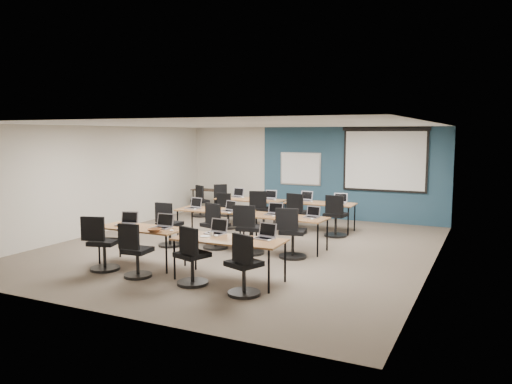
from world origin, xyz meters
The scene contains 58 objects.
floor centered at (0.00, 0.00, 0.00)m, with size 8.00×9.00×0.02m, color #6B6354.
ceiling centered at (0.00, 0.00, 2.70)m, with size 8.00×9.00×0.02m, color white.
wall_back centered at (0.00, 4.50, 1.35)m, with size 8.00×0.04×2.70m, color beige.
wall_front centered at (0.00, -4.50, 1.35)m, with size 8.00×0.04×2.70m, color beige.
wall_left centered at (-4.00, 0.00, 1.35)m, with size 0.04×9.00×2.70m, color beige.
wall_right centered at (4.00, 0.00, 1.35)m, with size 0.04×9.00×2.70m, color beige.
blue_accent_panel centered at (1.25, 4.47, 1.35)m, with size 5.50×0.04×2.70m, color #3D5977.
whiteboard centered at (-0.30, 4.43, 1.45)m, with size 1.28×0.03×0.98m.
projector_screen centered at (2.20, 4.41, 1.89)m, with size 2.40×0.10×1.82m.
training_table_front_left centered at (-1.05, -2.17, 0.68)m, with size 1.70×0.71×0.73m.
training_table_front_right centered at (0.97, -2.36, 0.69)m, with size 1.90×0.79×0.73m.
training_table_mid_left centered at (-0.91, 0.37, 0.68)m, with size 1.79×0.75×0.73m.
training_table_mid_right centered at (0.95, 0.19, 0.69)m, with size 1.81×0.75×0.73m.
training_table_back_left centered at (-1.02, 2.43, 0.69)m, with size 1.87×0.78×0.73m.
training_table_back_right centered at (0.95, 2.57, 0.68)m, with size 1.79×0.75×0.73m.
laptop_0 centered at (-1.46, -2.09, 0.79)m, with size 0.34×0.29×0.26m.
mouse_0 centered at (-1.28, -2.24, 0.74)m, with size 0.06×0.10×0.04m, color white.
task_chair_0 centered at (-1.45, -2.80, 0.42)m, with size 0.55×0.54×1.02m.
laptop_1 centered at (-0.64, -2.05, 0.80)m, with size 0.35×0.30×0.27m.
mouse_1 centered at (-0.30, -2.23, 0.74)m, with size 0.06×0.10×0.03m, color white.
task_chair_1 centered at (-0.60, -2.90, 0.40)m, with size 0.49×0.49×0.97m.
laptop_2 centered at (0.55, -2.06, 0.79)m, with size 0.34×0.29×0.26m.
mouse_2 centered at (0.67, -2.29, 0.74)m, with size 0.06×0.10×0.04m, color white.
task_chair_2 centered at (0.53, -2.86, 0.42)m, with size 0.55×0.53×1.01m.
laptop_3 centered at (1.51, -2.07, 0.79)m, with size 0.34×0.29×0.26m.
mouse_3 centered at (1.65, -2.23, 0.74)m, with size 0.06×0.09×0.03m, color white.
task_chair_3 centered at (1.56, -2.97, 0.41)m, with size 0.55×0.52×1.00m.
laptop_4 centered at (-1.45, 0.32, 0.79)m, with size 0.33×0.28×0.25m.
mouse_4 centered at (-1.32, 0.16, 0.74)m, with size 0.06×0.10×0.04m, color white.
task_chair_4 centered at (-1.51, -0.66, 0.41)m, with size 0.52×0.52×1.00m.
laptop_5 centered at (-0.49, 0.29, 0.79)m, with size 0.31×0.27×0.24m.
mouse_5 centered at (-0.34, 0.03, 0.74)m, with size 0.06×0.10×0.04m, color white.
task_chair_5 centered at (-0.46, -0.41, 0.43)m, with size 0.56×0.55×1.03m.
laptop_6 centered at (0.64, 0.31, 0.79)m, with size 0.34×0.29×0.26m.
mouse_6 centered at (0.73, 0.07, 0.74)m, with size 0.06×0.09×0.03m, color white.
task_chair_6 centered at (0.43, -0.52, 0.44)m, with size 0.58×0.58×1.05m.
laptop_7 centered at (1.51, 0.33, 0.79)m, with size 0.30×0.26×0.23m.
mouse_7 centered at (1.61, 0.06, 0.74)m, with size 0.06×0.10×0.04m, color white.
task_chair_7 centered at (1.35, -0.45, 0.43)m, with size 0.57×0.57×1.04m.
laptop_8 centered at (-1.52, 2.65, 0.79)m, with size 0.34×0.28×0.25m.
mouse_8 centered at (-1.28, 2.56, 0.74)m, with size 0.07×0.11×0.04m, color white.
task_chair_8 centered at (-1.35, 1.76, 0.39)m, with size 0.48×0.48×0.96m.
laptop_9 centered at (-0.50, 2.62, 0.79)m, with size 0.32×0.27×0.24m.
mouse_9 centered at (-0.27, 2.46, 0.74)m, with size 0.06×0.09×0.03m, color white.
task_chair_9 centered at (-0.46, 2.04, 0.43)m, with size 0.57×0.55×1.03m.
laptop_10 centered at (0.48, 2.77, 0.79)m, with size 0.33×0.28×0.25m.
mouse_10 centered at (0.73, 2.55, 0.74)m, with size 0.06×0.09×0.03m, color white.
task_chair_10 centered at (0.52, 1.96, 0.43)m, with size 0.55×0.55×1.03m.
laptop_11 centered at (1.43, 2.68, 0.79)m, with size 0.34×0.29×0.26m.
mouse_11 centered at (1.59, 2.45, 0.74)m, with size 0.06×0.09×0.03m, color white.
task_chair_11 centered at (1.54, 1.98, 0.43)m, with size 0.56×0.56×1.04m.
blue_mousepad centered at (-1.21, -2.41, 0.73)m, with size 0.26×0.22×0.01m, color #1E369E.
snack_bowl centered at (-0.54, -2.43, 0.77)m, with size 0.29×0.29×0.07m, color brown.
snack_plate centered at (0.51, -2.37, 0.74)m, with size 0.19×0.19×0.01m, color white.
coffee_cup centered at (0.60, -2.32, 0.77)m, with size 0.05×0.05×0.05m, color white.
utility_table centered at (-3.22, 3.82, 0.66)m, with size 0.91×0.51×0.75m.
spare_chair_a centered at (-2.41, 3.55, 0.40)m, with size 0.58×0.49×0.98m.
spare_chair_b centered at (-3.00, 3.06, 0.40)m, with size 0.53×0.49×0.97m.
Camera 1 is at (4.98, -9.65, 2.51)m, focal length 35.00 mm.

